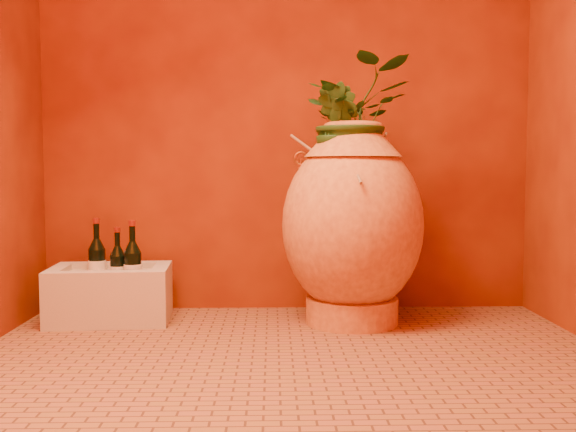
{
  "coord_description": "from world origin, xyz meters",
  "views": [
    {
      "loc": [
        -0.07,
        -2.33,
        0.72
      ],
      "look_at": [
        -0.01,
        0.35,
        0.53
      ],
      "focal_mm": 40.0,
      "sensor_mm": 36.0,
      "label": 1
    }
  ],
  "objects_px": {
    "wine_bottle_a": "(97,264)",
    "wine_bottle_b": "(133,267)",
    "stone_basin": "(111,295)",
    "wine_bottle_c": "(118,269)",
    "wall_tap": "(301,167)",
    "amphora": "(352,224)"
  },
  "relations": [
    {
      "from": "wine_bottle_a",
      "to": "wine_bottle_b",
      "type": "bearing_deg",
      "value": -32.02
    },
    {
      "from": "stone_basin",
      "to": "wine_bottle_c",
      "type": "height_order",
      "value": "wine_bottle_c"
    },
    {
      "from": "wine_bottle_b",
      "to": "wine_bottle_c",
      "type": "height_order",
      "value": "wine_bottle_b"
    },
    {
      "from": "wine_bottle_a",
      "to": "wall_tap",
      "type": "distance_m",
      "value": 1.11
    },
    {
      "from": "wine_bottle_c",
      "to": "wine_bottle_a",
      "type": "bearing_deg",
      "value": 143.83
    },
    {
      "from": "amphora",
      "to": "wine_bottle_c",
      "type": "height_order",
      "value": "amphora"
    },
    {
      "from": "amphora",
      "to": "wine_bottle_a",
      "type": "distance_m",
      "value": 1.26
    },
    {
      "from": "stone_basin",
      "to": "wine_bottle_b",
      "type": "xyz_separation_m",
      "value": [
        0.12,
        -0.05,
        0.14
      ]
    },
    {
      "from": "wine_bottle_c",
      "to": "stone_basin",
      "type": "bearing_deg",
      "value": 160.16
    },
    {
      "from": "wine_bottle_c",
      "to": "wall_tap",
      "type": "height_order",
      "value": "wall_tap"
    },
    {
      "from": "wine_bottle_a",
      "to": "wine_bottle_c",
      "type": "distance_m",
      "value": 0.15
    },
    {
      "from": "wine_bottle_a",
      "to": "wine_bottle_b",
      "type": "xyz_separation_m",
      "value": [
        0.2,
        -0.13,
        -0.0
      ]
    },
    {
      "from": "wine_bottle_c",
      "to": "wine_bottle_b",
      "type": "bearing_deg",
      "value": -24.79
    },
    {
      "from": "wine_bottle_c",
      "to": "wall_tap",
      "type": "xyz_separation_m",
      "value": [
        0.88,
        0.21,
        0.49
      ]
    },
    {
      "from": "wine_bottle_b",
      "to": "wall_tap",
      "type": "bearing_deg",
      "value": 16.86
    },
    {
      "from": "wine_bottle_a",
      "to": "wine_bottle_c",
      "type": "xyz_separation_m",
      "value": [
        0.12,
        -0.09,
        -0.01
      ]
    },
    {
      "from": "wine_bottle_a",
      "to": "wine_bottle_c",
      "type": "height_order",
      "value": "wine_bottle_a"
    },
    {
      "from": "amphora",
      "to": "wine_bottle_b",
      "type": "distance_m",
      "value": 1.05
    },
    {
      "from": "stone_basin",
      "to": "wall_tap",
      "type": "relative_size",
      "value": 3.38
    },
    {
      "from": "stone_basin",
      "to": "wine_bottle_c",
      "type": "distance_m",
      "value": 0.13
    },
    {
      "from": "wine_bottle_c",
      "to": "amphora",
      "type": "bearing_deg",
      "value": -2.94
    },
    {
      "from": "amphora",
      "to": "wine_bottle_b",
      "type": "bearing_deg",
      "value": 178.85
    }
  ]
}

